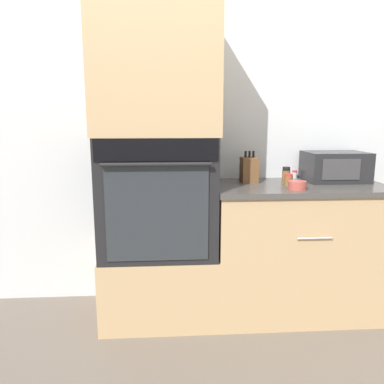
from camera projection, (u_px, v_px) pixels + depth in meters
name	position (u px, v px, depth m)	size (l,w,h in m)	color
ground_plane	(220.00, 335.00, 2.41)	(12.00, 12.00, 0.00)	#6B6056
wall_back	(210.00, 135.00, 2.78)	(8.00, 0.05, 2.50)	silver
oven_cabinet_base	(160.00, 282.00, 2.63)	(0.77, 0.60, 0.48)	tan
wall_oven	(158.00, 195.00, 2.51)	(0.75, 0.64, 0.78)	black
oven_cabinet_upper	(156.00, 71.00, 2.36)	(0.77, 0.60, 0.81)	tan
counter_unit	(296.00, 248.00, 2.65)	(1.18, 0.63, 0.93)	tan
microwave	(335.00, 167.00, 2.68)	(0.42, 0.31, 0.21)	#232326
knife_block	(249.00, 170.00, 2.64)	(0.11, 0.13, 0.22)	brown
bowl	(297.00, 185.00, 2.37)	(0.12, 0.12, 0.05)	#B24C42
condiment_jar_near	(295.00, 175.00, 2.81)	(0.04, 0.04, 0.06)	silver
condiment_jar_mid	(289.00, 180.00, 2.50)	(0.06, 0.06, 0.08)	brown
condiment_jar_far	(286.00, 175.00, 2.59)	(0.06, 0.06, 0.12)	brown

